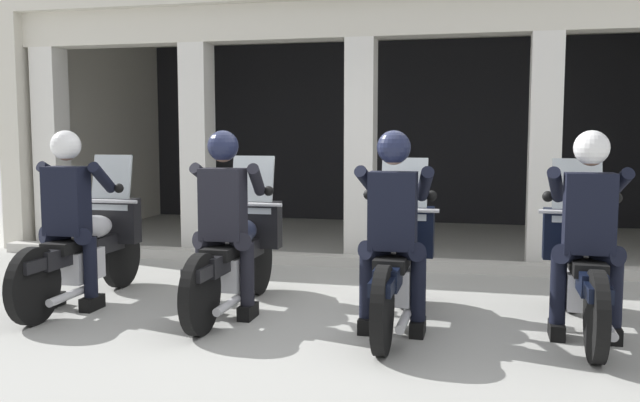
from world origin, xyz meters
TOP-DOWN VIEW (x-y plane):
  - ground_plane at (0.00, 3.00)m, footprint 80.00×80.00m
  - station_building at (-0.08, 4.83)m, footprint 9.66×4.36m
  - kerb_strip at (-0.08, 2.17)m, footprint 9.16×0.24m
  - motorcycle_far_left at (-2.16, -0.01)m, footprint 0.62×2.04m
  - police_officer_far_left at (-2.16, -0.29)m, footprint 0.63×0.61m
  - motorcycle_center_left at (-0.72, 0.04)m, footprint 0.62×2.04m
  - police_officer_center_left at (-0.72, -0.25)m, footprint 0.63×0.61m
  - motorcycle_center_right at (0.72, -0.11)m, footprint 0.62×2.04m
  - police_officer_center_right at (0.72, -0.39)m, footprint 0.63×0.61m
  - motorcycle_far_right at (2.16, 0.06)m, footprint 0.62×2.04m
  - police_officer_far_right at (2.16, -0.22)m, footprint 0.63×0.61m

SIDE VIEW (x-z plane):
  - ground_plane at x=0.00m, z-range 0.00..0.00m
  - kerb_strip at x=-0.08m, z-range 0.00..0.12m
  - motorcycle_far_left at x=-2.16m, z-range -0.17..1.17m
  - motorcycle_center_left at x=-0.72m, z-range -0.17..1.17m
  - motorcycle_center_right at x=0.72m, z-range -0.17..1.17m
  - motorcycle_far_right at x=2.16m, z-range -0.17..1.17m
  - police_officer_far_left at x=-2.16m, z-range 0.15..1.73m
  - police_officer_center_left at x=-0.72m, z-range 0.15..1.73m
  - police_officer_center_right at x=0.72m, z-range 0.15..1.73m
  - police_officer_far_right at x=2.16m, z-range 0.15..1.73m
  - station_building at x=-0.08m, z-range 0.42..3.71m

